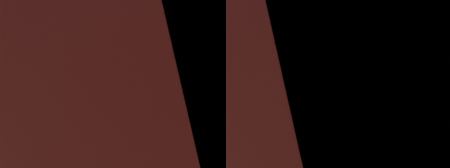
# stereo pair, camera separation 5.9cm
# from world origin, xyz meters

# --- Properties ---
(ground) EXTENTS (12.00, 12.00, 0.00)m
(ground) POSITION_xyz_m (0.00, 0.00, 0.00)
(ground) COLOR brown
(couch) EXTENTS (1.94, 0.95, 1.00)m
(couch) POSITION_xyz_m (-1.09, 1.51, 0.33)
(couch) COLOR beige
(couch) RESTS_ON ground
(armchair) EXTENTS (0.70, 0.70, 0.87)m
(armchair) POSITION_xyz_m (-0.60, 0.33, 0.36)
(armchair) COLOR tan
(armchair) RESTS_ON ground
(laptop_desk) EXTENTS (0.56, 0.44, 0.48)m
(laptop_desk) POSITION_xyz_m (0.02, 0.95, 0.42)
(laptop_desk) COLOR olive
(laptop_desk) RESTS_ON ground
(laptop) EXTENTS (0.33, 0.26, 0.21)m
(laptop) POSITION_xyz_m (0.02, 0.99, 0.53)
(laptop) COLOR silver
(laptop) RESTS_ON laptop_desk
(wicker_hamper) EXTENTS (0.45, 0.45, 0.48)m
(wicker_hamper) POSITION_xyz_m (0.48, -0.03, 0.24)
(wicker_hamper) COLOR brown
(wicker_hamper) RESTS_ON ground
(book_stack_hamper) EXTENTS (0.27, 0.21, 0.14)m
(book_stack_hamper) POSITION_xyz_m (0.47, -0.03, 0.55)
(book_stack_hamper) COLOR gold
(book_stack_hamper) RESTS_ON wicker_hamper
(yellow_mug) EXTENTS (0.08, 0.08, 0.10)m
(yellow_mug) POSITION_xyz_m (0.49, -0.08, 0.67)
(yellow_mug) COLOR #E5D14C
(yellow_mug) RESTS_ON book_stack_hamper
(tv_remote) EXTENTS (0.09, 0.17, 0.02)m
(tv_remote) POSITION_xyz_m (0.58, -0.11, 0.49)
(tv_remote) COLOR #262628
(tv_remote) RESTS_ON wicker_hamper
(ottoman) EXTENTS (0.40, 0.40, 0.36)m
(ottoman) POSITION_xyz_m (1.08, -0.40, 0.31)
(ottoman) COLOR #AD8442
(ottoman) RESTS_ON ground
(circular_rug) EXTENTS (1.28, 1.28, 0.01)m
(circular_rug) POSITION_xyz_m (0.73, 0.78, 0.01)
(circular_rug) COLOR beige
(circular_rug) RESTS_ON ground
(pet_bowl_steel) EXTENTS (0.20, 0.20, 0.05)m
(pet_bowl_steel) POSITION_xyz_m (1.94, -0.27, 0.03)
(pet_bowl_steel) COLOR silver
(pet_bowl_steel) RESTS_ON ground
(pet_bowl_teal) EXTENTS (0.20, 0.20, 0.05)m
(pet_bowl_teal) POSITION_xyz_m (2.25, -0.18, 0.03)
(pet_bowl_teal) COLOR teal
(pet_bowl_teal) RESTS_ON ground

